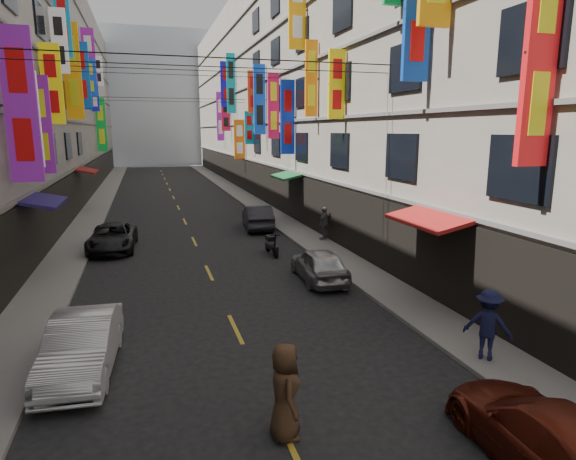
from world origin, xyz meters
TOP-DOWN VIEW (x-y plane):
  - sidewalk_left at (-6.00, 42.00)m, footprint 2.00×90.00m
  - sidewalk_right at (6.00, 42.00)m, footprint 2.00×90.00m
  - building_row_right at (11.99, 42.00)m, footprint 10.14×90.00m
  - haze_block at (0.00, 92.00)m, footprint 18.00×8.00m
  - shop_signage at (-0.11, 35.18)m, footprint 14.00×55.00m
  - street_awnings at (-1.26, 26.00)m, footprint 13.99×35.20m
  - overhead_cables at (0.00, 30.00)m, footprint 14.00×38.04m
  - lane_markings at (0.00, 39.00)m, footprint 0.12×80.20m
  - scooter_far_right at (3.24, 26.18)m, footprint 0.50×1.80m
  - car_left_mid at (-4.00, 16.52)m, footprint 1.73×4.24m
  - car_left_far at (-4.00, 29.21)m, footprint 2.35×4.68m
  - car_right_near at (4.00, 10.50)m, footprint 2.07×4.44m
  - car_right_mid at (4.00, 21.73)m, footprint 1.73×3.91m
  - car_right_far at (4.00, 32.36)m, footprint 1.97×4.46m
  - pedestrian_rnear at (5.67, 14.13)m, footprint 1.25×1.24m
  - pedestrian_rfar at (6.60, 28.00)m, footprint 1.16×1.09m
  - pedestrian_crossing at (-0.02, 12.68)m, footprint 0.69×0.96m

SIDE VIEW (x-z plane):
  - lane_markings at x=0.00m, z-range 0.00..0.01m
  - sidewalk_left at x=-6.00m, z-range 0.00..0.12m
  - sidewalk_right at x=6.00m, z-range 0.00..0.12m
  - scooter_far_right at x=3.24m, z-range -0.13..1.01m
  - car_right_near at x=4.00m, z-range 0.00..1.25m
  - car_left_far at x=-4.00m, z-range 0.00..1.27m
  - car_right_mid at x=4.00m, z-range 0.00..1.31m
  - car_left_mid at x=-4.00m, z-range 0.00..1.37m
  - car_right_far at x=4.00m, z-range 0.00..1.43m
  - pedestrian_crossing at x=-0.02m, z-range 0.00..1.89m
  - pedestrian_rfar at x=6.60m, z-range 0.12..1.86m
  - pedestrian_rnear at x=5.67m, z-range 0.12..1.92m
  - street_awnings at x=-1.26m, z-range 2.80..3.20m
  - overhead_cables at x=0.00m, z-range 8.18..9.42m
  - shop_signage at x=-0.11m, z-range 3.00..15.14m
  - building_row_right at x=11.99m, z-range -0.01..18.99m
  - haze_block at x=0.00m, z-range 0.00..22.00m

